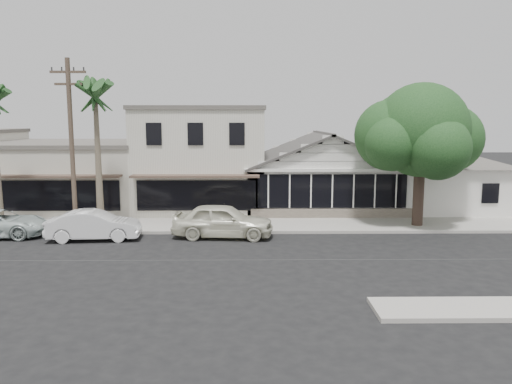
{
  "coord_description": "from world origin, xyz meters",
  "views": [
    {
      "loc": [
        0.16,
        -20.57,
        5.93
      ],
      "look_at": [
        0.48,
        6.0,
        2.06
      ],
      "focal_mm": 35.0,
      "sensor_mm": 36.0,
      "label": 1
    }
  ],
  "objects_px": {
    "car_1": "(94,225)",
    "utility_pole": "(72,142)",
    "shade_tree": "(419,133)",
    "car_0": "(223,221)"
  },
  "relations": [
    {
      "from": "car_0",
      "to": "car_1",
      "type": "height_order",
      "value": "car_0"
    },
    {
      "from": "car_1",
      "to": "shade_tree",
      "type": "height_order",
      "value": "shade_tree"
    },
    {
      "from": "utility_pole",
      "to": "car_0",
      "type": "relative_size",
      "value": 1.77
    },
    {
      "from": "car_1",
      "to": "utility_pole",
      "type": "bearing_deg",
      "value": 38.72
    },
    {
      "from": "car_0",
      "to": "shade_tree",
      "type": "relative_size",
      "value": 0.64
    },
    {
      "from": "car_0",
      "to": "car_1",
      "type": "distance_m",
      "value": 6.38
    },
    {
      "from": "car_1",
      "to": "car_0",
      "type": "bearing_deg",
      "value": -90.58
    },
    {
      "from": "utility_pole",
      "to": "shade_tree",
      "type": "bearing_deg",
      "value": 4.35
    },
    {
      "from": "utility_pole",
      "to": "car_1",
      "type": "distance_m",
      "value": 4.54
    },
    {
      "from": "car_0",
      "to": "shade_tree",
      "type": "height_order",
      "value": "shade_tree"
    }
  ]
}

